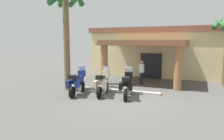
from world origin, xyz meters
TOP-DOWN VIEW (x-y plane):
  - ground_plane at (0.00, 0.00)m, footprint 80.00×80.00m
  - motel_building at (0.11, 9.82)m, footprint 12.00×9.94m
  - motorcycle_blue at (-3.06, 0.22)m, footprint 0.79×2.21m
  - motorcycle_cream at (-1.60, 0.63)m, footprint 0.79×2.21m
  - motorcycle_black at (-0.15, 0.62)m, footprint 0.85×2.20m
  - pedestrian at (-0.18, 4.51)m, footprint 0.32×0.48m
  - palm_tree_roadside at (-4.35, 1.22)m, footprint 2.49×2.51m
  - curb_strip at (-1.60, 1.79)m, footprint 6.37×0.36m

SIDE VIEW (x-z plane):
  - ground_plane at x=0.00m, z-range 0.00..0.00m
  - curb_strip at x=-1.60m, z-range 0.00..0.12m
  - motorcycle_blue at x=-3.06m, z-range -0.11..1.50m
  - motorcycle_cream at x=-1.60m, z-range -0.11..1.50m
  - motorcycle_black at x=-0.15m, z-range -0.11..1.50m
  - pedestrian at x=-0.18m, z-range 0.14..1.90m
  - motel_building at x=0.11m, z-range 0.05..4.37m
  - palm_tree_roadside at x=-4.35m, z-range 1.47..8.04m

